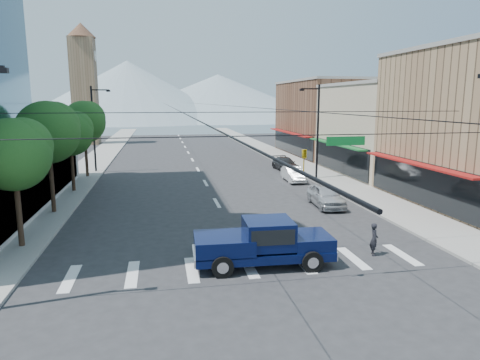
{
  "coord_description": "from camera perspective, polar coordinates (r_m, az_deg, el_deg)",
  "views": [
    {
      "loc": [
        -4.0,
        -16.79,
        7.51
      ],
      "look_at": [
        0.46,
        7.06,
        3.0
      ],
      "focal_mm": 32.0,
      "sensor_mm": 36.0,
      "label": 1
    }
  ],
  "objects": [
    {
      "name": "shop_far",
      "position": [
        61.7,
        12.42,
        7.96
      ],
      "size": [
        12.0,
        18.0,
        10.0
      ],
      "primitive_type": "cube",
      "color": "brown",
      "rests_on": "ground"
    },
    {
      "name": "lamp_pole_nw",
      "position": [
        47.33,
        -18.82,
        6.87
      ],
      "size": [
        2.0,
        0.25,
        9.0
      ],
      "color": "black",
      "rests_on": "ground"
    },
    {
      "name": "sidewalk_right",
      "position": [
        59.47,
        5.11,
        3.31
      ],
      "size": [
        4.0,
        120.0,
        0.15
      ],
      "primitive_type": "cube",
      "color": "gray",
      "rests_on": "ground"
    },
    {
      "name": "ground",
      "position": [
        18.82,
        2.65,
        -13.0
      ],
      "size": [
        160.0,
        160.0,
        0.0
      ],
      "primitive_type": "plane",
      "color": "#28282B",
      "rests_on": "ground"
    },
    {
      "name": "mountain_left",
      "position": [
        167.19,
        -14.67,
        11.4
      ],
      "size": [
        80.0,
        80.0,
        22.0
      ],
      "primitive_type": "cone",
      "color": "gray",
      "rests_on": "ground"
    },
    {
      "name": "parked_car_near",
      "position": [
        31.38,
        11.38,
        -2.04
      ],
      "size": [
        2.16,
        4.76,
        1.58
      ],
      "primitive_type": "imported",
      "rotation": [
        0.0,
        0.0,
        -0.06
      ],
      "color": "#B3B4B8",
      "rests_on": "ground"
    },
    {
      "name": "tree_near",
      "position": [
        24.08,
        -27.65,
        3.33
      ],
      "size": [
        3.65,
        3.64,
        6.71
      ],
      "color": "black",
      "rests_on": "ground"
    },
    {
      "name": "pedestrian",
      "position": [
        22.2,
        17.45,
        -7.54
      ],
      "size": [
        0.54,
        0.68,
        1.62
      ],
      "primitive_type": "imported",
      "rotation": [
        0.0,
        0.0,
        1.28
      ],
      "color": "black",
      "rests_on": "ground"
    },
    {
      "name": "tree_midnear",
      "position": [
        30.77,
        -24.0,
        6.06
      ],
      "size": [
        4.09,
        4.09,
        7.52
      ],
      "color": "black",
      "rests_on": "ground"
    },
    {
      "name": "shop_mid",
      "position": [
        47.42,
        19.96,
        6.27
      ],
      "size": [
        12.0,
        14.0,
        9.0
      ],
      "primitive_type": "cube",
      "color": "tan",
      "rests_on": "ground"
    },
    {
      "name": "tree_far",
      "position": [
        44.49,
        -19.9,
        7.44
      ],
      "size": [
        4.09,
        4.09,
        7.52
      ],
      "color": "black",
      "rests_on": "ground"
    },
    {
      "name": "sidewalk_left",
      "position": [
        57.83,
        -18.48,
        2.6
      ],
      "size": [
        4.0,
        120.0,
        0.15
      ],
      "primitive_type": "cube",
      "color": "gray",
      "rests_on": "ground"
    },
    {
      "name": "tree_midfar",
      "position": [
        37.64,
        -21.52,
        5.97
      ],
      "size": [
        3.65,
        3.64,
        6.71
      ],
      "color": "black",
      "rests_on": "ground"
    },
    {
      "name": "clock_tower",
      "position": [
        79.83,
        -20.07,
        12.16
      ],
      "size": [
        4.8,
        4.8,
        20.4
      ],
      "color": "#8C6B4C",
      "rests_on": "ground"
    },
    {
      "name": "mountain_right",
      "position": [
        178.42,
        -2.92,
        11.0
      ],
      "size": [
        90.0,
        90.0,
        18.0
      ],
      "primitive_type": "cone",
      "color": "gray",
      "rests_on": "ground"
    },
    {
      "name": "signal_rig",
      "position": [
        16.59,
        4.22,
        0.55
      ],
      "size": [
        21.8,
        0.2,
        9.0
      ],
      "color": "black",
      "rests_on": "ground"
    },
    {
      "name": "parked_car_far",
      "position": [
        47.16,
        6.03,
        2.16
      ],
      "size": [
        2.16,
        4.85,
        1.38
      ],
      "primitive_type": "imported",
      "rotation": [
        0.0,
        0.0,
        0.05
      ],
      "color": "#2D2D30",
      "rests_on": "ground"
    },
    {
      "name": "pickup_truck",
      "position": [
        19.84,
        3.03,
        -8.25
      ],
      "size": [
        6.5,
        2.7,
        2.17
      ],
      "rotation": [
        0.0,
        0.0,
        -0.04
      ],
      "color": "#08113B",
      "rests_on": "ground"
    },
    {
      "name": "lamp_pole_ne",
      "position": [
        41.55,
        10.17,
        6.82
      ],
      "size": [
        2.0,
        0.25,
        9.0
      ],
      "color": "black",
      "rests_on": "ground"
    },
    {
      "name": "parked_car_mid",
      "position": [
        40.61,
        7.12,
        0.79
      ],
      "size": [
        1.62,
        4.26,
        1.39
      ],
      "primitive_type": "imported",
      "rotation": [
        0.0,
        0.0,
        -0.04
      ],
      "color": "white",
      "rests_on": "ground"
    }
  ]
}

